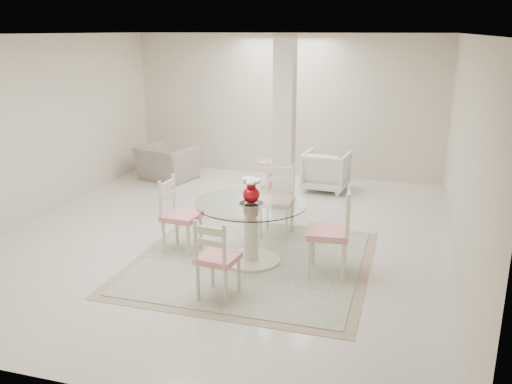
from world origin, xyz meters
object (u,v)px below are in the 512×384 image
(red_vase, at_px, (251,190))
(recliner_taupe, at_px, (167,163))
(dining_chair_west, at_px, (177,210))
(dining_chair_south, at_px, (215,254))
(armchair_white, at_px, (326,171))
(dining_chair_north, at_px, (278,195))
(column, at_px, (284,126))
(dining_chair_east, at_px, (335,226))
(side_table, at_px, (272,177))
(dining_table, at_px, (251,232))

(red_vase, distance_m, recliner_taupe, 4.27)
(dining_chair_west, relative_size, dining_chair_south, 1.08)
(red_vase, distance_m, armchair_white, 3.47)
(dining_chair_north, bearing_deg, dining_chair_south, -95.22)
(dining_chair_north, bearing_deg, red_vase, -94.73)
(column, bearing_deg, armchair_white, 70.49)
(dining_chair_north, bearing_deg, column, 98.97)
(dining_chair_east, bearing_deg, armchair_white, -173.99)
(dining_chair_south, distance_m, recliner_taupe, 5.01)
(dining_chair_north, bearing_deg, dining_chair_west, -140.08)
(dining_chair_west, bearing_deg, column, -20.33)
(side_table, bearing_deg, column, -65.28)
(dining_table, height_order, dining_chair_north, dining_chair_north)
(dining_chair_west, relative_size, recliner_taupe, 1.08)
(dining_table, height_order, armchair_white, dining_table)
(dining_chair_west, bearing_deg, dining_chair_east, -90.28)
(red_vase, height_order, recliner_taupe, red_vase)
(dining_chair_east, relative_size, dining_chair_north, 1.06)
(dining_chair_west, xyz_separation_m, side_table, (0.46, 2.98, -0.31))
(column, relative_size, dining_chair_west, 2.52)
(armchair_white, bearing_deg, column, 75.50)
(dining_table, bearing_deg, column, 93.02)
(red_vase, xyz_separation_m, dining_chair_west, (-1.02, 0.08, -0.37))
(armchair_white, distance_m, side_table, 0.98)
(dining_chair_north, distance_m, dining_chair_south, 2.04)
(dining_chair_west, distance_m, armchair_white, 3.60)
(dining_table, bearing_deg, red_vase, -33.69)
(armchair_white, bearing_deg, side_table, 25.93)
(red_vase, height_order, side_table, red_vase)
(dining_table, xyz_separation_m, red_vase, (0.00, -0.00, 0.54))
(red_vase, bearing_deg, dining_chair_west, 175.37)
(dining_table, xyz_separation_m, dining_chair_east, (1.02, -0.07, 0.21))
(column, xyz_separation_m, side_table, (-0.44, 0.96, -1.10))
(dining_table, relative_size, side_table, 2.47)
(red_vase, xyz_separation_m, dining_chair_east, (1.02, -0.07, -0.33))
(dining_chair_north, distance_m, armchair_white, 2.41)
(red_vase, xyz_separation_m, armchair_white, (0.35, 3.41, -0.59))
(red_vase, relative_size, armchair_white, 0.41)
(dining_table, xyz_separation_m, dining_chair_south, (-0.08, -1.01, 0.13))
(column, height_order, dining_chair_north, column)
(dining_chair_south, bearing_deg, dining_chair_east, -132.56)
(side_table, bearing_deg, dining_chair_north, -72.87)
(dining_table, bearing_deg, side_table, 100.27)
(dining_table, relative_size, dining_chair_north, 1.23)
(side_table, bearing_deg, dining_chair_south, -83.40)
(dining_chair_west, bearing_deg, recliner_taupe, 31.49)
(dining_chair_north, relative_size, side_table, 2.02)
(dining_chair_east, distance_m, dining_chair_west, 2.04)
(dining_chair_south, bearing_deg, dining_chair_north, -87.45)
(dining_chair_east, height_order, dining_chair_west, dining_chair_east)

